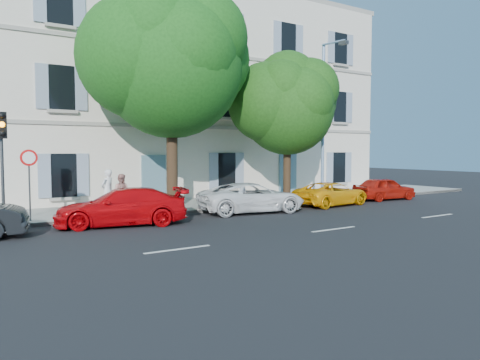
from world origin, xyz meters
TOP-DOWN VIEW (x-y plane):
  - ground at (0.00, 0.00)m, footprint 90.00×90.00m
  - sidewalk at (0.00, 4.45)m, footprint 36.00×4.50m
  - kerb at (0.00, 2.28)m, footprint 36.00×0.16m
  - building at (0.00, 10.20)m, footprint 28.00×7.00m
  - car_red_coupe at (-5.90, 0.89)m, footprint 5.07×3.06m
  - car_white_coupe at (0.12, 1.17)m, footprint 5.06×2.94m
  - car_yellow_supercar at (4.90, 1.14)m, footprint 4.39×2.40m
  - car_red_hatchback at (9.16, 1.38)m, footprint 3.84×1.84m
  - tree_left at (-2.72, 3.31)m, footprint 6.26×6.26m
  - tree_right at (3.76, 3.22)m, footprint 4.80×4.80m
  - traffic_light at (-9.58, 2.55)m, footprint 0.32×0.45m
  - road_sign at (-8.67, 2.90)m, footprint 0.60×0.17m
  - street_lamp at (5.98, 2.77)m, footprint 0.32×1.76m
  - pedestrian_a at (-5.47, 3.86)m, footprint 0.79×0.71m
  - pedestrian_b at (-4.93, 3.74)m, footprint 0.98×0.95m

SIDE VIEW (x-z plane):
  - ground at x=0.00m, z-range 0.00..0.00m
  - sidewalk at x=0.00m, z-range 0.00..0.15m
  - kerb at x=0.00m, z-range 0.00..0.16m
  - car_yellow_supercar at x=4.90m, z-range 0.00..1.17m
  - car_red_hatchback at x=9.16m, z-range 0.00..1.27m
  - car_white_coupe at x=0.12m, z-range 0.00..1.32m
  - car_red_coupe at x=-5.90m, z-range 0.00..1.37m
  - pedestrian_b at x=-4.93m, z-range 0.15..1.75m
  - pedestrian_a at x=-5.47m, z-range 0.15..1.95m
  - road_sign at x=-8.67m, z-range 0.73..3.37m
  - traffic_light at x=-9.58m, z-range 1.03..4.97m
  - street_lamp at x=5.98m, z-range 0.70..8.93m
  - tree_right at x=3.76m, z-range 1.20..8.59m
  - building at x=0.00m, z-range 0.00..12.00m
  - tree_left at x=-2.72m, z-range 1.54..11.24m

